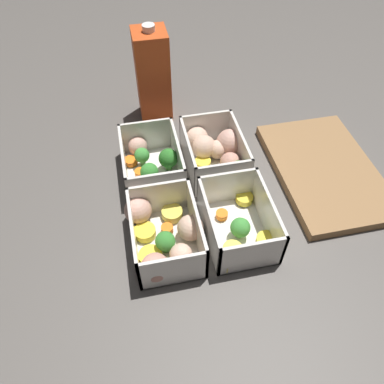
{
  "coord_description": "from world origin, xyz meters",
  "views": [
    {
      "loc": [
        0.42,
        -0.09,
        0.52
      ],
      "look_at": [
        0.0,
        0.0,
        0.03
      ],
      "focal_mm": 35.0,
      "sensor_mm": 36.0,
      "label": 1
    }
  ],
  "objects": [
    {
      "name": "juice_carton",
      "position": [
        -0.26,
        -0.03,
        0.1
      ],
      "size": [
        0.07,
        0.07,
        0.2
      ],
      "color": "#D14C1E",
      "rests_on": "ground_plane"
    },
    {
      "name": "container_near_left",
      "position": [
        -0.08,
        -0.06,
        0.03
      ],
      "size": [
        0.16,
        0.11,
        0.07
      ],
      "color": "silver",
      "rests_on": "ground_plane"
    },
    {
      "name": "cutting_board",
      "position": [
        -0.02,
        0.26,
        0.01
      ],
      "size": [
        0.28,
        0.18,
        0.02
      ],
      "color": "olive",
      "rests_on": "ground_plane"
    },
    {
      "name": "container_far_right",
      "position": [
        0.09,
        0.06,
        0.02
      ],
      "size": [
        0.16,
        0.12,
        0.07
      ],
      "color": "silver",
      "rests_on": "ground_plane"
    },
    {
      "name": "ground_plane",
      "position": [
        0.0,
        0.0,
        0.0
      ],
      "size": [
        4.0,
        4.0,
        0.0
      ],
      "primitive_type": "plane",
      "color": "#56514C"
    },
    {
      "name": "container_far_left",
      "position": [
        -0.09,
        0.07,
        0.03
      ],
      "size": [
        0.15,
        0.12,
        0.07
      ],
      "color": "silver",
      "rests_on": "ground_plane"
    },
    {
      "name": "container_near_right",
      "position": [
        0.08,
        -0.06,
        0.02
      ],
      "size": [
        0.17,
        0.14,
        0.07
      ],
      "color": "silver",
      "rests_on": "ground_plane"
    }
  ]
}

